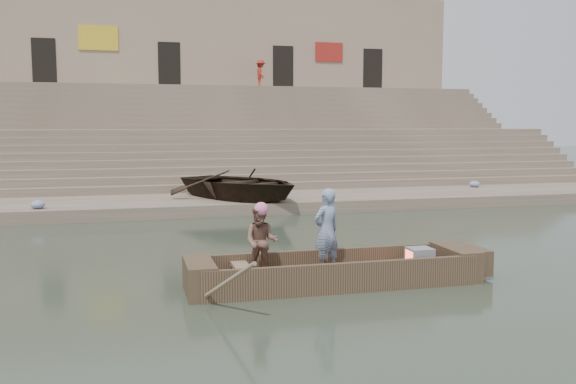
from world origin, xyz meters
name	(u,v)px	position (x,y,z in m)	size (l,w,h in m)	color
ground	(325,251)	(0.00, 0.00, 0.00)	(120.00, 120.00, 0.00)	#2B3528
lower_landing	(257,202)	(0.00, 8.00, 0.20)	(32.00, 4.00, 0.40)	gray
mid_landing	(225,159)	(0.00, 15.50, 1.40)	(32.00, 3.00, 2.80)	gray
upper_landing	(207,132)	(0.00, 22.50, 2.60)	(32.00, 3.00, 5.20)	gray
ghat_steps	(220,149)	(0.00, 17.19, 1.80)	(32.00, 11.00, 5.20)	gray
building_wall	(199,84)	(0.00, 26.50, 5.60)	(32.00, 5.07, 11.20)	#9A8668
main_rowboat	(334,279)	(-0.78, -2.99, 0.11)	(5.00, 1.30, 0.22)	brown
rowboat_trim	(345,268)	(-0.57, -3.00, 0.31)	(6.04, 2.63, 2.00)	brown
standing_man	(327,231)	(-0.90, -2.86, 1.02)	(0.59, 0.39, 1.61)	navy
rowing_man	(261,242)	(-2.17, -2.89, 0.88)	(0.64, 0.50, 1.32)	#20614B
television	(419,258)	(0.97, -2.99, 0.42)	(0.46, 0.42, 0.40)	gray
beached_rowboat	(241,184)	(-0.67, 7.61, 0.93)	(3.67, 5.14, 1.07)	#2D2116
pedestrian	(261,74)	(3.29, 22.71, 6.03)	(1.08, 0.62, 1.67)	maroon
cloth_bundles	(135,196)	(-4.32, 8.17, 0.53)	(20.48, 2.97, 0.26)	#3F5999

